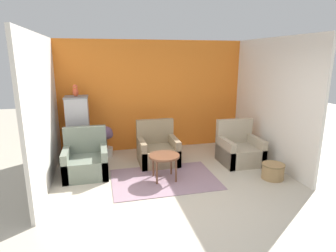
% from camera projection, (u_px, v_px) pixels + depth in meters
% --- Properties ---
extents(ground_plane, '(20.00, 20.00, 0.00)m').
position_uv_depth(ground_plane, '(191.00, 206.00, 4.47)').
color(ground_plane, beige).
rests_on(ground_plane, ground).
extents(wall_back_accent, '(4.69, 0.06, 2.71)m').
position_uv_depth(wall_back_accent, '(153.00, 96.00, 7.05)').
color(wall_back_accent, orange).
rests_on(wall_back_accent, ground_plane).
extents(wall_left, '(0.06, 3.06, 2.71)m').
position_uv_depth(wall_left, '(43.00, 112.00, 5.05)').
color(wall_left, silver).
rests_on(wall_left, ground_plane).
extents(wall_right, '(0.06, 3.06, 2.71)m').
position_uv_depth(wall_right, '(271.00, 102.00, 6.11)').
color(wall_right, silver).
rests_on(wall_right, ground_plane).
extents(area_rug, '(2.01, 1.39, 0.01)m').
position_uv_depth(area_rug, '(164.00, 179.00, 5.44)').
color(area_rug, gray).
rests_on(area_rug, ground_plane).
extents(coffee_table, '(0.59, 0.59, 0.50)m').
position_uv_depth(coffee_table, '(164.00, 158.00, 5.33)').
color(coffee_table, brown).
rests_on(coffee_table, ground_plane).
extents(armchair_left, '(0.84, 0.81, 0.93)m').
position_uv_depth(armchair_left, '(86.00, 161.00, 5.59)').
color(armchair_left, slate).
rests_on(armchair_left, ground_plane).
extents(armchair_right, '(0.84, 0.81, 0.93)m').
position_uv_depth(armchair_right, '(239.00, 150.00, 6.26)').
color(armchair_right, tan).
rests_on(armchair_right, ground_plane).
extents(armchair_middle, '(0.84, 0.81, 0.93)m').
position_uv_depth(armchair_middle, '(158.00, 150.00, 6.23)').
color(armchair_middle, '#8E7A5B').
rests_on(armchair_middle, ground_plane).
extents(birdcage, '(0.58, 0.58, 1.47)m').
position_uv_depth(birdcage, '(79.00, 130.00, 6.30)').
color(birdcage, slate).
rests_on(birdcage, ground_plane).
extents(parrot, '(0.12, 0.22, 0.27)m').
position_uv_depth(parrot, '(76.00, 91.00, 6.09)').
color(parrot, '#D14C2D').
rests_on(parrot, birdcage).
extents(potted_plant, '(0.35, 0.31, 0.72)m').
position_uv_depth(potted_plant, '(106.00, 139.00, 6.63)').
color(potted_plant, beige).
rests_on(potted_plant, ground_plane).
extents(wicker_basket, '(0.44, 0.44, 0.30)m').
position_uv_depth(wicker_basket, '(273.00, 171.00, 5.44)').
color(wicker_basket, '#A37F51').
rests_on(wicker_basket, ground_plane).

